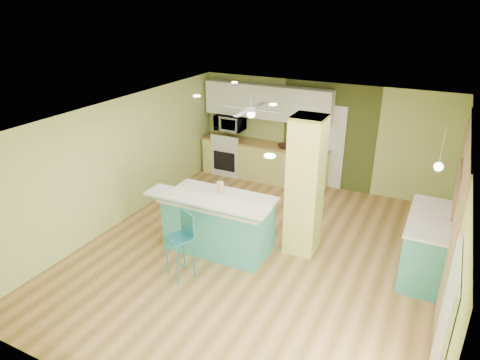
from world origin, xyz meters
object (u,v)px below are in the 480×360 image
canister (220,187)px  fruit_bowl (284,146)px  bar_stool (183,235)px  peninsula (218,223)px  side_counter (426,245)px

canister → fruit_bowl: bearing=89.3°
bar_stool → canister: 1.25m
peninsula → side_counter: bearing=13.8°
fruit_bowl → canister: 3.06m
bar_stool → side_counter: bar_stool is taller
bar_stool → fruit_bowl: size_ratio=3.64×
peninsula → canister: canister is taller
canister → bar_stool: bearing=-91.2°
peninsula → bar_stool: (-0.11, -0.94, 0.21)m
bar_stool → side_counter: (3.51, 1.84, -0.23)m
peninsula → side_counter: size_ratio=1.36×
bar_stool → side_counter: size_ratio=0.70×
fruit_bowl → canister: canister is taller
side_counter → canister: canister is taller
side_counter → fruit_bowl: bearing=145.0°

